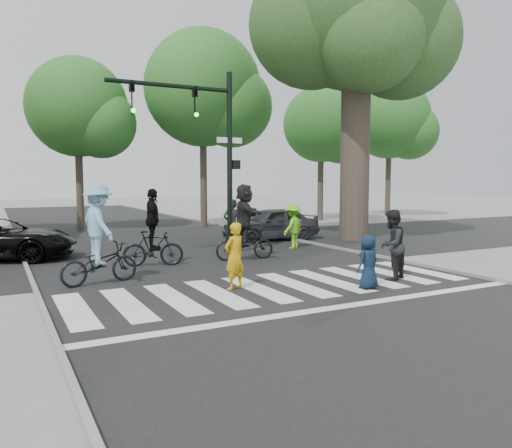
{
  "coord_description": "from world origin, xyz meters",
  "views": [
    {
      "loc": [
        -5.81,
        -8.93,
        2.51
      ],
      "look_at": [
        0.5,
        3.0,
        1.3
      ],
      "focal_mm": 35.0,
      "sensor_mm": 36.0,
      "label": 1
    }
  ],
  "objects_px": {
    "pedestrian_adult": "(392,245)",
    "cyclist_right": "(245,226)",
    "eucalyptus": "(355,17)",
    "cyclist_mid": "(153,234)",
    "car_grey": "(271,224)",
    "traffic_signal": "(206,136)",
    "pedestrian_child": "(368,262)",
    "cyclist_left": "(99,241)",
    "pedestrian_woman": "(234,256)"
  },
  "relations": [
    {
      "from": "cyclist_mid",
      "to": "car_grey",
      "type": "bearing_deg",
      "value": 31.84
    },
    {
      "from": "car_grey",
      "to": "cyclist_right",
      "type": "bearing_deg",
      "value": -39.31
    },
    {
      "from": "pedestrian_child",
      "to": "car_grey",
      "type": "relative_size",
      "value": 0.31
    },
    {
      "from": "pedestrian_woman",
      "to": "pedestrian_adult",
      "type": "distance_m",
      "value": 4.04
    },
    {
      "from": "eucalyptus",
      "to": "pedestrian_child",
      "type": "height_order",
      "value": "eucalyptus"
    },
    {
      "from": "cyclist_right",
      "to": "eucalyptus",
      "type": "bearing_deg",
      "value": 23.3
    },
    {
      "from": "pedestrian_adult",
      "to": "cyclist_right",
      "type": "height_order",
      "value": "cyclist_right"
    },
    {
      "from": "traffic_signal",
      "to": "pedestrian_woman",
      "type": "relative_size",
      "value": 3.9
    },
    {
      "from": "car_grey",
      "to": "pedestrian_adult",
      "type": "bearing_deg",
      "value": -9.49
    },
    {
      "from": "eucalyptus",
      "to": "cyclist_mid",
      "type": "bearing_deg",
      "value": -164.62
    },
    {
      "from": "eucalyptus",
      "to": "pedestrian_adult",
      "type": "xyz_separation_m",
      "value": [
        -4.58,
        -7.27,
        -8.2
      ]
    },
    {
      "from": "cyclist_left",
      "to": "pedestrian_child",
      "type": "bearing_deg",
      "value": -32.53
    },
    {
      "from": "cyclist_mid",
      "to": "car_grey",
      "type": "height_order",
      "value": "cyclist_mid"
    },
    {
      "from": "pedestrian_woman",
      "to": "pedestrian_adult",
      "type": "bearing_deg",
      "value": 148.46
    },
    {
      "from": "cyclist_left",
      "to": "cyclist_right",
      "type": "height_order",
      "value": "cyclist_left"
    },
    {
      "from": "eucalyptus",
      "to": "pedestrian_woman",
      "type": "bearing_deg",
      "value": -142.9
    },
    {
      "from": "traffic_signal",
      "to": "pedestrian_adult",
      "type": "bearing_deg",
      "value": -65.83
    },
    {
      "from": "traffic_signal",
      "to": "pedestrian_child",
      "type": "bearing_deg",
      "value": -77.72
    },
    {
      "from": "pedestrian_adult",
      "to": "cyclist_right",
      "type": "relative_size",
      "value": 0.74
    },
    {
      "from": "traffic_signal",
      "to": "pedestrian_child",
      "type": "distance_m",
      "value": 7.29
    },
    {
      "from": "pedestrian_adult",
      "to": "cyclist_right",
      "type": "xyz_separation_m",
      "value": [
        -1.86,
        4.5,
        0.18
      ]
    },
    {
      "from": "traffic_signal",
      "to": "car_grey",
      "type": "bearing_deg",
      "value": 34.12
    },
    {
      "from": "eucalyptus",
      "to": "car_grey",
      "type": "xyz_separation_m",
      "value": [
        -3.23,
        1.21,
        -8.39
      ]
    },
    {
      "from": "cyclist_left",
      "to": "cyclist_right",
      "type": "relative_size",
      "value": 1.02
    },
    {
      "from": "pedestrian_child",
      "to": "pedestrian_adult",
      "type": "bearing_deg",
      "value": -165.61
    },
    {
      "from": "pedestrian_child",
      "to": "car_grey",
      "type": "height_order",
      "value": "car_grey"
    },
    {
      "from": "traffic_signal",
      "to": "pedestrian_woman",
      "type": "xyz_separation_m",
      "value": [
        -1.35,
        -4.99,
        -3.13
      ]
    },
    {
      "from": "pedestrian_woman",
      "to": "eucalyptus",
      "type": "bearing_deg",
      "value": -162.81
    },
    {
      "from": "cyclist_left",
      "to": "cyclist_right",
      "type": "distance_m",
      "value": 4.99
    },
    {
      "from": "pedestrian_woman",
      "to": "pedestrian_adult",
      "type": "xyz_separation_m",
      "value": [
        3.96,
        -0.81,
        0.11
      ]
    },
    {
      "from": "eucalyptus",
      "to": "pedestrian_adult",
      "type": "relative_size",
      "value": 7.38
    },
    {
      "from": "pedestrian_child",
      "to": "cyclist_right",
      "type": "distance_m",
      "value": 5.12
    },
    {
      "from": "pedestrian_child",
      "to": "cyclist_mid",
      "type": "relative_size",
      "value": 0.56
    },
    {
      "from": "pedestrian_adult",
      "to": "car_grey",
      "type": "bearing_deg",
      "value": -122.62
    },
    {
      "from": "pedestrian_adult",
      "to": "cyclist_mid",
      "type": "relative_size",
      "value": 0.78
    },
    {
      "from": "cyclist_mid",
      "to": "cyclist_left",
      "type": "bearing_deg",
      "value": -134.83
    },
    {
      "from": "pedestrian_woman",
      "to": "cyclist_right",
      "type": "height_order",
      "value": "cyclist_right"
    },
    {
      "from": "pedestrian_adult",
      "to": "pedestrian_woman",
      "type": "bearing_deg",
      "value": -35.25
    },
    {
      "from": "pedestrian_child",
      "to": "cyclist_mid",
      "type": "xyz_separation_m",
      "value": [
        -3.49,
        5.28,
        0.3
      ]
    },
    {
      "from": "traffic_signal",
      "to": "pedestrian_adult",
      "type": "height_order",
      "value": "traffic_signal"
    },
    {
      "from": "pedestrian_woman",
      "to": "car_grey",
      "type": "distance_m",
      "value": 9.31
    },
    {
      "from": "pedestrian_woman",
      "to": "pedestrian_child",
      "type": "bearing_deg",
      "value": 133.38
    },
    {
      "from": "pedestrian_child",
      "to": "eucalyptus",
      "type": "bearing_deg",
      "value": -136.92
    },
    {
      "from": "eucalyptus",
      "to": "car_grey",
      "type": "distance_m",
      "value": 9.07
    },
    {
      "from": "pedestrian_child",
      "to": "cyclist_right",
      "type": "relative_size",
      "value": 0.53
    },
    {
      "from": "eucalyptus",
      "to": "cyclist_left",
      "type": "xyz_separation_m",
      "value": [
        -11.14,
        -4.42,
        -8.04
      ]
    },
    {
      "from": "car_grey",
      "to": "traffic_signal",
      "type": "bearing_deg",
      "value": -56.36
    },
    {
      "from": "cyclist_right",
      "to": "pedestrian_adult",
      "type": "bearing_deg",
      "value": -67.55
    },
    {
      "from": "eucalyptus",
      "to": "cyclist_mid",
      "type": "relative_size",
      "value": 5.78
    },
    {
      "from": "pedestrian_child",
      "to": "pedestrian_adult",
      "type": "distance_m",
      "value": 1.37
    }
  ]
}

